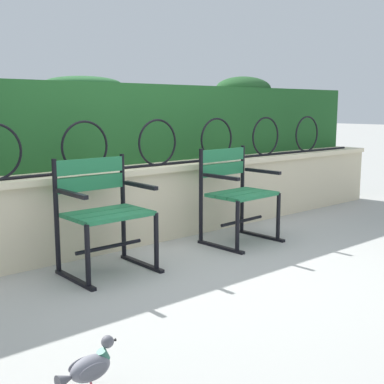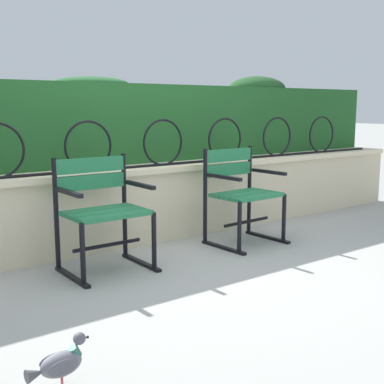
# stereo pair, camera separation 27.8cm
# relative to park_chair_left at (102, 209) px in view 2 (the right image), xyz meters

# --- Properties ---
(ground_plane) EXTENTS (60.00, 60.00, 0.00)m
(ground_plane) POSITION_rel_park_chair_left_xyz_m (0.66, -0.34, -0.46)
(ground_plane) COLOR #9E9E99
(stone_wall) EXTENTS (6.86, 0.41, 0.68)m
(stone_wall) POSITION_rel_park_chair_left_xyz_m (0.66, 0.54, -0.12)
(stone_wall) COLOR beige
(stone_wall) RESTS_ON ground
(iron_arch_fence) EXTENTS (6.33, 0.02, 0.42)m
(iron_arch_fence) POSITION_rel_park_chair_left_xyz_m (0.51, 0.46, 0.40)
(iron_arch_fence) COLOR black
(iron_arch_fence) RESTS_ON stone_wall
(hedge_row) EXTENTS (6.72, 0.64, 0.87)m
(hedge_row) POSITION_rel_park_chair_left_xyz_m (0.67, 1.03, 0.61)
(hedge_row) COLOR #1E5123
(hedge_row) RESTS_ON stone_wall
(park_chair_left) EXTENTS (0.61, 0.52, 0.84)m
(park_chair_left) POSITION_rel_park_chair_left_xyz_m (0.00, 0.00, 0.00)
(park_chair_left) COLOR #237547
(park_chair_left) RESTS_ON ground
(park_chair_right) EXTENTS (0.62, 0.55, 0.84)m
(park_chair_right) POSITION_rel_park_chair_left_xyz_m (1.34, -0.04, -0.00)
(park_chair_right) COLOR #237547
(park_chair_right) RESTS_ON ground
(pigeon_near_chairs) EXTENTS (0.29, 0.11, 0.22)m
(pigeon_near_chairs) POSITION_rel_park_chair_left_xyz_m (-0.91, -1.38, -0.35)
(pigeon_near_chairs) COLOR slate
(pigeon_near_chairs) RESTS_ON ground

